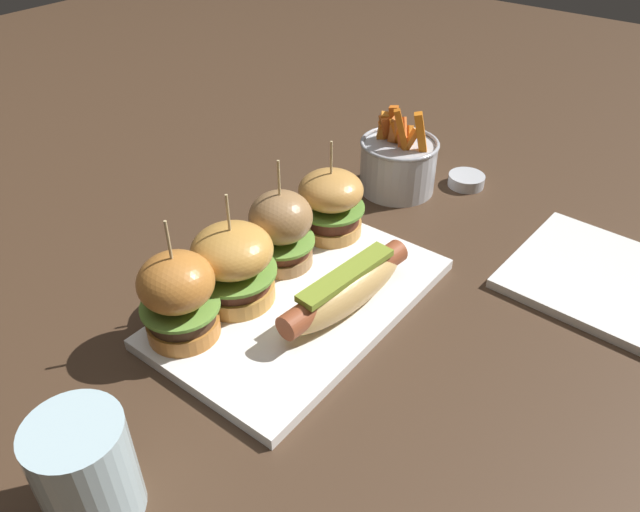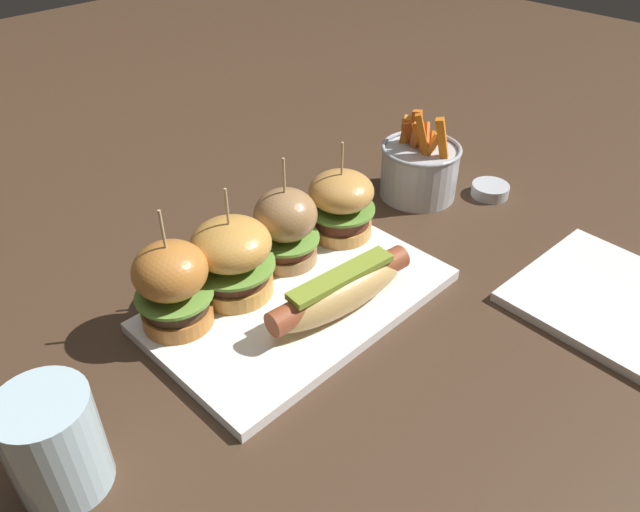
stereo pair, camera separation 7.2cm
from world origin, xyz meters
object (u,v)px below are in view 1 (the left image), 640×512
(hot_dog, at_px, (346,289))
(side_plate, at_px, (599,277))
(slider_far_left, at_px, (178,297))
(slider_far_right, at_px, (331,203))
(slider_center_right, at_px, (281,229))
(fries_bucket, at_px, (398,163))
(water_glass, at_px, (86,470))
(slider_center_left, at_px, (233,264))
(sauce_ramekin, at_px, (466,180))
(platter_main, at_px, (302,301))

(hot_dog, distance_m, side_plate, 0.33)
(hot_dog, xyz_separation_m, slider_far_left, (-0.14, 0.12, 0.03))
(hot_dog, bearing_deg, slider_far_right, 43.39)
(slider_center_right, bearing_deg, hot_dog, -100.81)
(fries_bucket, bearing_deg, water_glass, -171.79)
(fries_bucket, relative_size, water_glass, 1.34)
(slider_far_left, relative_size, slider_center_left, 1.05)
(fries_bucket, distance_m, sauce_ramekin, 0.12)
(slider_center_right, distance_m, sauce_ramekin, 0.36)
(slider_far_left, distance_m, side_plate, 0.52)
(slider_far_left, relative_size, slider_far_right, 1.09)
(slider_center_left, bearing_deg, slider_center_right, 1.77)
(slider_far_right, xyz_separation_m, side_plate, (0.13, -0.32, -0.05))
(slider_far_right, height_order, side_plate, slider_far_right)
(slider_far_left, relative_size, fries_bucket, 1.06)
(hot_dog, distance_m, slider_far_right, 0.16)
(fries_bucket, bearing_deg, slider_far_left, 179.63)
(fries_bucket, xyz_separation_m, side_plate, (-0.04, -0.33, -0.04))
(slider_far_left, height_order, fries_bucket, slider_far_left)
(slider_center_left, xyz_separation_m, slider_far_right, (0.18, -0.00, -0.00))
(platter_main, xyz_separation_m, slider_far_right, (0.13, 0.06, 0.05))
(slider_center_right, distance_m, fries_bucket, 0.27)
(slider_far_left, distance_m, slider_far_right, 0.26)
(hot_dog, height_order, slider_far_left, slider_far_left)
(platter_main, height_order, slider_center_left, slider_center_left)
(hot_dog, height_order, sauce_ramekin, hot_dog)
(slider_center_right, relative_size, side_plate, 0.70)
(platter_main, height_order, slider_far_left, slider_far_left)
(sauce_ramekin, relative_size, side_plate, 0.28)
(fries_bucket, bearing_deg, slider_center_left, 179.95)
(slider_far_right, height_order, water_glass, slider_far_right)
(platter_main, bearing_deg, sauce_ramekin, -3.19)
(side_plate, bearing_deg, slider_center_right, 124.54)
(slider_center_left, distance_m, slider_far_right, 0.18)
(platter_main, bearing_deg, water_glass, -174.78)
(slider_far_right, xyz_separation_m, water_glass, (-0.44, -0.09, -0.01))
(slider_center_right, distance_m, side_plate, 0.40)
(slider_center_left, xyz_separation_m, side_plate, (0.31, -0.33, -0.06))
(sauce_ramekin, bearing_deg, slider_far_right, 162.81)
(platter_main, relative_size, slider_far_right, 2.61)
(platter_main, relative_size, fries_bucket, 2.53)
(platter_main, relative_size, hot_dog, 1.80)
(slider_far_left, height_order, slider_far_right, slider_far_left)
(platter_main, bearing_deg, slider_far_left, 153.34)
(hot_dog, xyz_separation_m, sauce_ramekin, (0.37, 0.03, -0.03))
(sauce_ramekin, bearing_deg, hot_dog, -175.37)
(slider_center_right, height_order, side_plate, slider_center_right)
(hot_dog, relative_size, slider_center_right, 1.36)
(slider_far_left, xyz_separation_m, side_plate, (0.39, -0.33, -0.06))
(platter_main, xyz_separation_m, slider_far_left, (-0.13, 0.06, 0.06))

